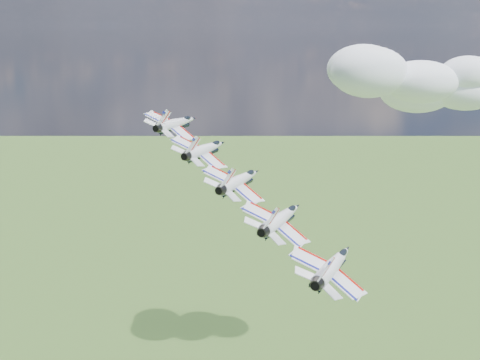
% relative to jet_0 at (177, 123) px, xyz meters
% --- Properties ---
extents(cloud_far, '(63.59, 49.97, 24.98)m').
position_rel_jet_0_xyz_m(cloud_far, '(46.30, 134.67, -3.99)').
color(cloud_far, white).
extents(jet_0, '(12.63, 15.27, 7.59)m').
position_rel_jet_0_xyz_m(jet_0, '(0.00, 0.00, 0.00)').
color(jet_0, silver).
extents(jet_1, '(12.63, 15.27, 7.59)m').
position_rel_jet_0_xyz_m(jet_1, '(7.32, -7.85, -2.64)').
color(jet_1, white).
extents(jet_2, '(12.63, 15.27, 7.59)m').
position_rel_jet_0_xyz_m(jet_2, '(14.64, -15.69, -5.27)').
color(jet_2, white).
extents(jet_3, '(12.63, 15.27, 7.59)m').
position_rel_jet_0_xyz_m(jet_3, '(21.96, -23.54, -7.91)').
color(jet_3, white).
extents(jet_4, '(12.63, 15.27, 7.59)m').
position_rel_jet_0_xyz_m(jet_4, '(29.28, -31.39, -10.55)').
color(jet_4, white).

